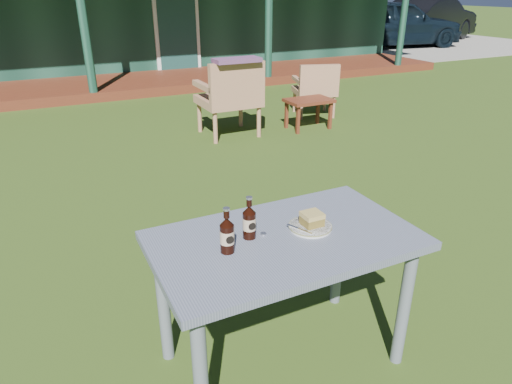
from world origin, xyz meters
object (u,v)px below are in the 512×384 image
cafe_table (285,256)px  cola_bottle_near (249,222)px  cola_bottle_far (227,235)px  plate (310,227)px  armchair_left (231,95)px  armchair_right (316,87)px  car_far (430,19)px  side_table (309,103)px  cake_slice (312,219)px  car_near (394,23)px

cafe_table → cola_bottle_near: size_ratio=5.96×
cola_bottle_near → cola_bottle_far: size_ratio=0.97×
plate → armchair_left: bearing=72.4°
cafe_table → armchair_right: size_ratio=1.57×
cafe_table → cola_bottle_near: bearing=156.4°
car_far → armchair_left: car_far is taller
cafe_table → cola_bottle_far: 0.34m
cola_bottle_near → armchair_right: size_ratio=0.26×
armchair_left → armchair_right: bearing=14.0°
armchair_right → side_table: (-0.43, -0.51, -0.09)m
armchair_right → cola_bottle_near: bearing=-126.6°
cola_bottle_far → armchair_right: cola_bottle_far is taller
plate → cake_slice: cake_slice is taller
side_table → car_near: bearing=42.2°
plate → armchair_left: (1.15, 3.62, -0.20)m
car_near → cola_bottle_near: 13.89m
cola_bottle_far → cola_bottle_near: bearing=26.7°
car_near → armchair_left: 10.43m
cafe_table → cola_bottle_far: size_ratio=5.78×
car_near → cafe_table: size_ratio=3.52×
plate → cola_bottle_near: 0.31m
car_far → armchair_left: (-10.62, -7.28, -0.19)m
car_far → cafe_table: size_ratio=3.64×
cake_slice → cola_bottle_near: bearing=172.1°
car_near → cola_bottle_far: car_near is taller
cafe_table → cake_slice: size_ratio=13.04×
armchair_left → side_table: (1.06, -0.13, -0.19)m
side_table → plate: bearing=-122.3°
cola_bottle_near → cola_bottle_far: bearing=-153.3°
cafe_table → plate: 0.18m
car_near → cafe_table: 13.83m
cola_bottle_far → armchair_left: armchair_left is taller
car_far → cake_slice: (-11.76, -10.89, 0.05)m
car_near → armchair_left: size_ratio=4.46×
car_far → armchair_right: car_far is taller
side_table → armchair_right: bearing=49.4°
car_far → cola_bottle_far: size_ratio=21.05×
cola_bottle_near → side_table: size_ratio=0.34×
car_near → cake_slice: size_ratio=45.94×
car_near → side_table: car_near is taller
car_far → cola_bottle_near: car_far is taller
car_far → cake_slice: size_ratio=47.50×
cola_bottle_near → armchair_left: (1.44, 3.57, -0.27)m
cake_slice → armchair_right: bearing=56.6°
cola_bottle_near → side_table: 4.27m
cake_slice → side_table: (2.19, 3.48, -0.42)m
plate → cola_bottle_near: (-0.29, 0.05, 0.07)m
cafe_table → armchair_right: bearing=55.2°
plate → armchair_right: 4.79m
cake_slice → cola_bottle_far: cola_bottle_far is taller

